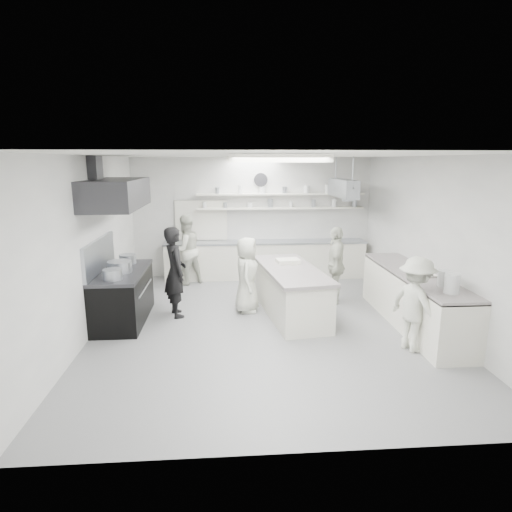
{
  "coord_description": "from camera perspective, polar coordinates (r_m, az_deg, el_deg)",
  "views": [
    {
      "loc": [
        -0.71,
        -7.24,
        2.91
      ],
      "look_at": [
        -0.13,
        0.6,
        1.15
      ],
      "focal_mm": 29.85,
      "sensor_mm": 36.0,
      "label": 1
    }
  ],
  "objects": [
    {
      "name": "floor",
      "position": [
        7.84,
        1.27,
        -9.23
      ],
      "size": [
        6.0,
        7.0,
        0.02
      ],
      "primitive_type": "cube",
      "color": "gray",
      "rests_on": "ground"
    },
    {
      "name": "ceiling",
      "position": [
        7.28,
        1.39,
        13.42
      ],
      "size": [
        6.0,
        7.0,
        0.02
      ],
      "primitive_type": "cube",
      "color": "silver",
      "rests_on": "wall_back"
    },
    {
      "name": "wall_back",
      "position": [
        10.86,
        -0.46,
        5.17
      ],
      "size": [
        6.0,
        0.04,
        3.0
      ],
      "primitive_type": "cube",
      "color": "silver",
      "rests_on": "floor"
    },
    {
      "name": "wall_front",
      "position": [
        4.06,
        6.12,
        -7.74
      ],
      "size": [
        6.0,
        0.04,
        3.0
      ],
      "primitive_type": "cube",
      "color": "silver",
      "rests_on": "floor"
    },
    {
      "name": "wall_left",
      "position": [
        7.73,
        -21.41,
        1.24
      ],
      "size": [
        0.04,
        7.0,
        3.0
      ],
      "primitive_type": "cube",
      "color": "silver",
      "rests_on": "floor"
    },
    {
      "name": "wall_right",
      "position": [
        8.26,
        22.54,
        1.83
      ],
      "size": [
        0.04,
        7.0,
        3.0
      ],
      "primitive_type": "cube",
      "color": "silver",
      "rests_on": "floor"
    },
    {
      "name": "stove",
      "position": [
        8.25,
        -17.36,
        -5.31
      ],
      "size": [
        0.8,
        1.8,
        0.9
      ],
      "primitive_type": "cube",
      "color": "black",
      "rests_on": "floor"
    },
    {
      "name": "exhaust_hood",
      "position": [
        7.89,
        -18.27,
        7.94
      ],
      "size": [
        0.85,
        2.0,
        0.5
      ],
      "primitive_type": "cube",
      "color": "#323236",
      "rests_on": "wall_left"
    },
    {
      "name": "back_counter",
      "position": [
        10.77,
        1.25,
        -0.52
      ],
      "size": [
        5.0,
        0.6,
        0.92
      ],
      "primitive_type": "cube",
      "color": "silver",
      "rests_on": "floor"
    },
    {
      "name": "shelf_lower",
      "position": [
        10.77,
        3.33,
        6.42
      ],
      "size": [
        4.2,
        0.26,
        0.04
      ],
      "primitive_type": "cube",
      "color": "silver",
      "rests_on": "wall_back"
    },
    {
      "name": "shelf_upper",
      "position": [
        10.74,
        3.35,
        8.28
      ],
      "size": [
        4.2,
        0.26,
        0.04
      ],
      "primitive_type": "cube",
      "color": "silver",
      "rests_on": "wall_back"
    },
    {
      "name": "pass_through_window",
      "position": [
        10.84,
        -7.35,
        4.78
      ],
      "size": [
        1.3,
        0.04,
        1.0
      ],
      "primitive_type": "cube",
      "color": "black",
      "rests_on": "wall_back"
    },
    {
      "name": "wall_clock",
      "position": [
        10.75,
        0.63,
        10.18
      ],
      "size": [
        0.32,
        0.05,
        0.32
      ],
      "primitive_type": "cylinder",
      "rotation": [
        1.57,
        0.0,
        0.0
      ],
      "color": "white",
      "rests_on": "wall_back"
    },
    {
      "name": "right_counter",
      "position": [
        8.17,
        20.35,
        -5.55
      ],
      "size": [
        0.74,
        3.3,
        0.94
      ],
      "primitive_type": "cube",
      "color": "silver",
      "rests_on": "floor"
    },
    {
      "name": "pot_rack",
      "position": [
        10.03,
        11.58,
        8.89
      ],
      "size": [
        0.3,
        1.6,
        0.4
      ],
      "primitive_type": "cube",
      "color": "#9FA5AF",
      "rests_on": "ceiling"
    },
    {
      "name": "light_fixture_front",
      "position": [
        5.49,
        3.25,
        12.93
      ],
      "size": [
        1.3,
        0.25,
        0.1
      ],
      "primitive_type": "cube",
      "color": "silver",
      "rests_on": "ceiling"
    },
    {
      "name": "light_fixture_rear",
      "position": [
        9.07,
        0.25,
        12.82
      ],
      "size": [
        1.3,
        0.25,
        0.1
      ],
      "primitive_type": "cube",
      "color": "silver",
      "rests_on": "ceiling"
    },
    {
      "name": "prep_island",
      "position": [
        8.22,
        4.67,
        -4.91
      ],
      "size": [
        1.21,
        2.47,
        0.87
      ],
      "primitive_type": "cube",
      "rotation": [
        0.0,
        0.0,
        0.14
      ],
      "color": "silver",
      "rests_on": "floor"
    },
    {
      "name": "stove_pot",
      "position": [
        8.01,
        -17.78,
        -1.53
      ],
      "size": [
        0.43,
        0.43,
        0.25
      ],
      "primitive_type": "cylinder",
      "color": "#9FA5AF",
      "rests_on": "stove"
    },
    {
      "name": "cook_stove",
      "position": [
        8.17,
        -10.77,
        -2.12
      ],
      "size": [
        0.6,
        0.73,
        1.72
      ],
      "primitive_type": "imported",
      "rotation": [
        0.0,
        0.0,
        1.91
      ],
      "color": "black",
      "rests_on": "floor"
    },
    {
      "name": "cook_back",
      "position": [
        10.28,
        -9.42,
        0.83
      ],
      "size": [
        1.03,
        0.99,
        1.68
      ],
      "primitive_type": "imported",
      "rotation": [
        0.0,
        0.0,
        -2.54
      ],
      "color": "beige",
      "rests_on": "floor"
    },
    {
      "name": "cook_island_left",
      "position": [
        8.29,
        -1.23,
        -2.54
      ],
      "size": [
        0.55,
        0.77,
        1.48
      ],
      "primitive_type": "imported",
      "rotation": [
        0.0,
        0.0,
        1.46
      ],
      "color": "beige",
      "rests_on": "floor"
    },
    {
      "name": "cook_island_right",
      "position": [
        8.96,
        10.63,
        -1.2
      ],
      "size": [
        0.63,
        1.01,
        1.61
      ],
      "primitive_type": "imported",
      "rotation": [
        0.0,
        0.0,
        -1.85
      ],
      "color": "beige",
      "rests_on": "floor"
    },
    {
      "name": "cook_right",
      "position": [
        7.04,
        20.62,
        -6.08
      ],
      "size": [
        0.87,
        1.1,
        1.5
      ],
      "primitive_type": "imported",
      "rotation": [
        0.0,
        0.0,
        1.94
      ],
      "color": "beige",
      "rests_on": "floor"
    },
    {
      "name": "bowl_island_a",
      "position": [
        8.73,
        4.31,
        -0.66
      ],
      "size": [
        0.27,
        0.27,
        0.07
      ],
      "primitive_type": "imported",
      "rotation": [
        0.0,
        0.0,
        0.01
      ],
      "color": "#9FA5AF",
      "rests_on": "prep_island"
    },
    {
      "name": "bowl_island_b",
      "position": [
        8.38,
        4.96,
        -1.27
      ],
      "size": [
        0.23,
        0.23,
        0.06
      ],
      "primitive_type": "imported",
      "rotation": [
        0.0,
        0.0,
        -0.19
      ],
      "color": "silver",
      "rests_on": "prep_island"
    },
    {
      "name": "bowl_right",
      "position": [
        7.89,
        22.16,
        -2.53
      ],
      "size": [
        0.29,
        0.29,
        0.06
      ],
      "primitive_type": "imported",
      "rotation": [
        0.0,
        0.0,
        0.14
      ],
      "color": "silver",
      "rests_on": "right_counter"
    }
  ]
}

